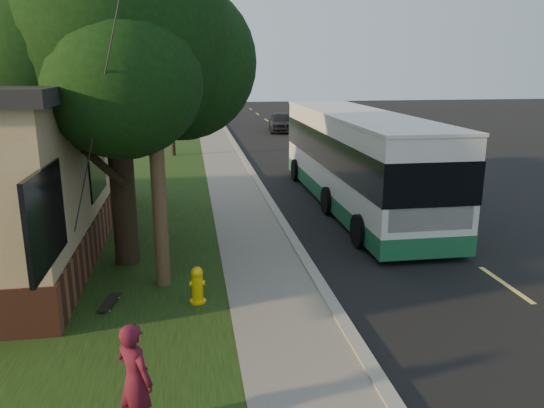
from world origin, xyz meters
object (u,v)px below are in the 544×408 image
Objects in this scene: bare_tree_far at (183,102)px; traffic_signal at (227,84)px; skateboard_main at (110,302)px; bare_tree_near at (172,115)px; transit_bus at (357,157)px; fire_hydrant at (197,285)px; utility_pole at (151,64)px; distant_car at (281,122)px; leafy_tree at (114,38)px; skateboarder at (135,380)px.

bare_tree_far is 0.73× the size of traffic_signal.
skateboard_main is at bearing -98.06° from traffic_signal.
transit_bus is at bearing -60.05° from bare_tree_near.
transit_bus reaches higher than fire_hydrant.
utility_pole reaches higher than traffic_signal.
skateboard_main is (-0.80, -17.88, -2.02)m from bare_tree_near.
transit_bus is 20.71m from distant_car.
bare_tree_far reaches higher than distant_car.
distant_car is at bearing 87.17° from transit_bus.
bare_tree_near is at bearing -104.04° from traffic_signal.
fire_hydrant is 0.87× the size of skateboard_main.
leafy_tree is 1.89× the size of distant_car.
bare_tree_far is 5.44m from traffic_signal.
bare_tree_far is 2.65× the size of skateboarder.
utility_pole reaches higher than bare_tree_near.
bare_tree_near reaches higher than fire_hydrant.
skateboarder reaches higher than skateboard_main.
traffic_signal is 1.33× the size of distant_car.
traffic_signal is 6.48× the size of skateboard_main.
fire_hydrant is at bearing -127.66° from transit_bus.
utility_pole is 17.19m from bare_tree_near.
distant_car reaches higher than skateboard_main.
traffic_signal is 7.55m from distant_car.
bare_tree_near reaches higher than distant_car.
leafy_tree is 31.76m from traffic_signal.
transit_bus is at bearing -75.78° from bare_tree_far.
bare_tree_near is 2.83× the size of skateboarder.
skateboarder is 0.37× the size of distant_car.
traffic_signal is at bearing 124.30° from distant_car.
bare_tree_near is 21.81m from skateboarder.
fire_hydrant is at bearing -95.21° from traffic_signal.
bare_tree_near reaches higher than transit_bus.
utility_pole is 29.13m from bare_tree_far.
distant_car is at bearing 72.26° from leafy_tree.
leafy_tree is at bearing -98.47° from traffic_signal.
skateboarder is at bearing -120.05° from transit_bus.
traffic_signal is (4.00, 16.00, 1.01)m from bare_tree_near.
distant_car is (3.34, -6.31, -2.46)m from traffic_signal.
utility_pole reaches higher than leafy_tree.
traffic_signal is (4.67, 31.35, -2.00)m from leafy_tree.
fire_hydrant is at bearing -87.14° from bare_tree_near.
bare_tree_near is at bearing -92.39° from bare_tree_far.
fire_hydrant is at bearing -57.71° from skateboarder.
skateboarder reaches higher than distant_car.
leafy_tree is at bearing 87.11° from skateboard_main.
utility_pole is at bearing 125.38° from fire_hydrant.
bare_tree_near is 12.25m from distant_car.
leafy_tree reaches higher than bare_tree_far.
bare_tree_far is 7.34m from distant_car.
utility_pole reaches higher than distant_car.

